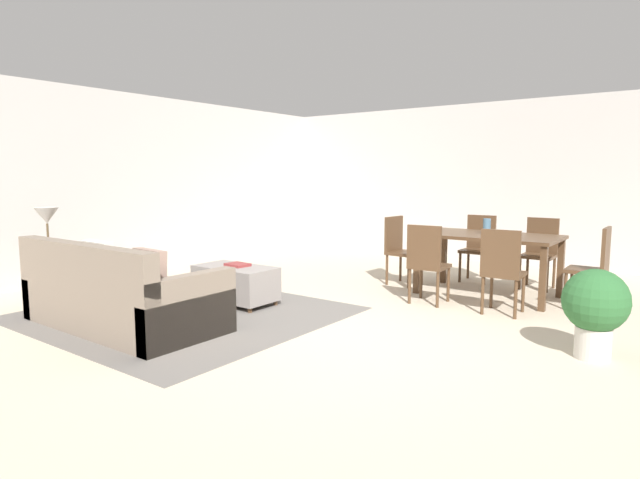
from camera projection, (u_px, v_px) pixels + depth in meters
name	position (u px, v px, depth m)	size (l,w,h in m)	color
ground_plane	(349.00, 333.00, 4.98)	(10.80, 10.80, 0.00)	beige
wall_back	(516.00, 183.00, 8.79)	(9.00, 0.12, 2.70)	beige
wall_left	(117.00, 184.00, 7.88)	(0.12, 11.00, 2.70)	beige
area_rug	(185.00, 313.00, 5.69)	(3.00, 2.80, 0.01)	slate
couch	(120.00, 297.00, 5.17)	(2.10, 1.00, 0.86)	gray
ottoman_table	(236.00, 283.00, 6.10)	(0.95, 0.52, 0.44)	gray
side_table	(50.00, 265.00, 5.95)	(0.40, 0.40, 0.60)	olive
table_lamp	(47.00, 218.00, 5.88)	(0.26, 0.26, 0.53)	brown
dining_table	(488.00, 242.00, 6.47)	(1.62, 0.93, 0.76)	#513823
dining_chair_near_left	(427.00, 260.00, 6.04)	(0.42, 0.42, 0.92)	#513823
dining_chair_near_right	(502.00, 267.00, 5.57)	(0.42, 0.42, 0.92)	#513823
dining_chair_far_left	(479.00, 244.00, 7.40)	(0.41, 0.41, 0.92)	#513823
dining_chair_far_right	(540.00, 249.00, 6.93)	(0.41, 0.41, 0.92)	#513823
dining_chair_head_east	(595.00, 263.00, 5.79)	(0.41, 0.41, 0.92)	#513823
dining_chair_head_west	(399.00, 246.00, 7.19)	(0.43, 0.43, 0.92)	#513823
vase_centerpiece	(487.00, 226.00, 6.45)	(0.09, 0.09, 0.19)	slate
book_on_ottoman	(238.00, 265.00, 6.10)	(0.26, 0.20, 0.03)	maroon
potted_plant	(595.00, 306.00, 4.25)	(0.51, 0.51, 0.73)	beige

